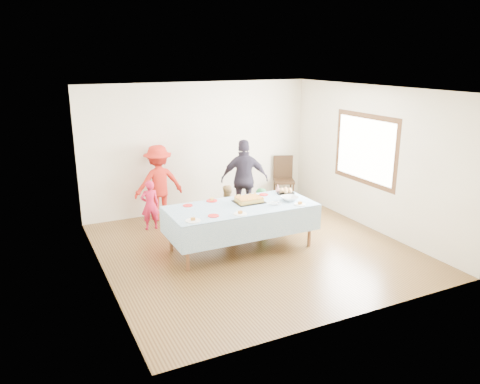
% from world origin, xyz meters
% --- Properties ---
extents(ground, '(5.00, 5.00, 0.00)m').
position_xyz_m(ground, '(0.00, 0.00, 0.00)').
color(ground, '#442A13').
rests_on(ground, ground).
extents(room_walls, '(5.04, 5.04, 2.72)m').
position_xyz_m(room_walls, '(0.05, 0.00, 1.77)').
color(room_walls, beige).
rests_on(room_walls, ground).
extents(party_table, '(2.50, 1.10, 0.78)m').
position_xyz_m(party_table, '(-0.19, 0.11, 0.72)').
color(party_table, brown).
rests_on(party_table, ground).
extents(birthday_cake, '(0.50, 0.38, 0.09)m').
position_xyz_m(birthday_cake, '(0.01, 0.22, 0.82)').
color(birthday_cake, black).
rests_on(birthday_cake, party_table).
extents(rolls_tray, '(0.33, 0.33, 0.10)m').
position_xyz_m(rolls_tray, '(0.86, 0.39, 0.82)').
color(rolls_tray, black).
rests_on(rolls_tray, party_table).
extents(punch_bowl, '(0.29, 0.29, 0.07)m').
position_xyz_m(punch_bowl, '(0.69, -0.00, 0.82)').
color(punch_bowl, silver).
rests_on(punch_bowl, party_table).
extents(party_hat, '(0.09, 0.09, 0.15)m').
position_xyz_m(party_hat, '(0.79, 0.57, 0.85)').
color(party_hat, silver).
rests_on(party_hat, party_table).
extents(fork_pile, '(0.24, 0.18, 0.07)m').
position_xyz_m(fork_pile, '(0.33, -0.11, 0.81)').
color(fork_pile, white).
rests_on(fork_pile, party_table).
extents(plate_red_far_a, '(0.17, 0.17, 0.01)m').
position_xyz_m(plate_red_far_a, '(-1.01, 0.48, 0.79)').
color(plate_red_far_a, red).
rests_on(plate_red_far_a, party_table).
extents(plate_red_far_b, '(0.20, 0.20, 0.01)m').
position_xyz_m(plate_red_far_b, '(-0.54, 0.55, 0.79)').
color(plate_red_far_b, red).
rests_on(plate_red_far_b, party_table).
extents(plate_red_far_c, '(0.16, 0.16, 0.01)m').
position_xyz_m(plate_red_far_c, '(-0.04, 0.51, 0.79)').
color(plate_red_far_c, red).
rests_on(plate_red_far_c, party_table).
extents(plate_red_far_d, '(0.16, 0.16, 0.01)m').
position_xyz_m(plate_red_far_d, '(0.45, 0.49, 0.79)').
color(plate_red_far_d, red).
rests_on(plate_red_far_d, party_table).
extents(plate_red_near, '(0.18, 0.18, 0.01)m').
position_xyz_m(plate_red_near, '(-0.82, -0.19, 0.79)').
color(plate_red_near, red).
rests_on(plate_red_near, party_table).
extents(plate_white_left, '(0.24, 0.24, 0.01)m').
position_xyz_m(plate_white_left, '(-1.19, -0.26, 0.79)').
color(plate_white_left, white).
rests_on(plate_white_left, party_table).
extents(plate_white_mid, '(0.22, 0.22, 0.01)m').
position_xyz_m(plate_white_mid, '(-0.40, -0.29, 0.79)').
color(plate_white_mid, white).
rests_on(plate_white_mid, party_table).
extents(plate_white_right, '(0.20, 0.20, 0.01)m').
position_xyz_m(plate_white_right, '(0.72, -0.29, 0.79)').
color(plate_white_right, white).
rests_on(plate_white_right, party_table).
extents(dining_chair, '(0.58, 0.58, 1.02)m').
position_xyz_m(dining_chair, '(1.92, 2.23, 0.57)').
color(dining_chair, black).
rests_on(dining_chair, ground).
extents(toddler_left, '(0.36, 0.25, 0.96)m').
position_xyz_m(toddler_left, '(-1.33, 1.72, 0.48)').
color(toddler_left, red).
rests_on(toddler_left, ground).
extents(toddler_mid, '(0.42, 0.31, 0.78)m').
position_xyz_m(toddler_mid, '(0.62, 0.90, 0.39)').
color(toddler_mid, '#246C37').
rests_on(toddler_mid, ground).
extents(toddler_right, '(0.49, 0.40, 0.93)m').
position_xyz_m(toddler_right, '(-0.11, 0.90, 0.46)').
color(toddler_right, '#A8844E').
rests_on(toddler_right, ground).
extents(adult_left, '(0.99, 0.57, 1.52)m').
position_xyz_m(adult_left, '(-1.00, 2.20, 0.76)').
color(adult_left, red).
rests_on(adult_left, ground).
extents(adult_right, '(1.03, 0.72, 1.62)m').
position_xyz_m(adult_right, '(0.58, 1.52, 0.81)').
color(adult_right, '#292432').
rests_on(adult_right, ground).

